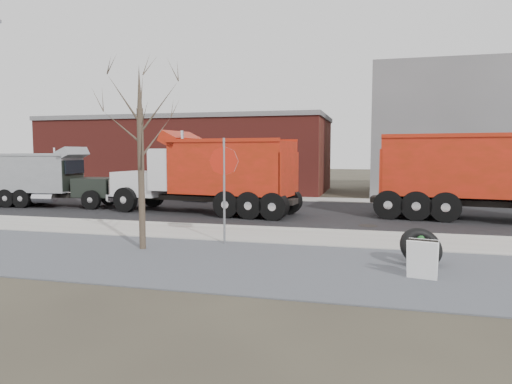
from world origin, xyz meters
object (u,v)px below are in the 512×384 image
(dump_truck_red_b, at_px, (210,172))
(fire_hydrant, at_px, (420,251))
(sandwich_board, at_px, (422,259))
(dump_truck_grey, at_px, (48,177))
(stop_sign, at_px, (224,173))
(dump_truck_red_a, at_px, (487,172))
(truck_tire, at_px, (421,247))

(dump_truck_red_b, bearing_deg, fire_hydrant, 144.45)
(sandwich_board, relative_size, dump_truck_grey, 0.13)
(sandwich_board, bearing_deg, stop_sign, 166.36)
(dump_truck_red_a, relative_size, dump_truck_grey, 1.46)
(sandwich_board, xyz_separation_m, dump_truck_red_a, (3.37, 9.74, 1.49))
(truck_tire, distance_m, sandwich_board, 1.31)
(fire_hydrant, xyz_separation_m, dump_truck_red_b, (-8.28, 7.57, 1.52))
(truck_tire, height_order, dump_truck_grey, dump_truck_grey)
(dump_truck_red_a, bearing_deg, stop_sign, -133.45)
(dump_truck_red_a, height_order, dump_truck_grey, dump_truck_red_a)
(fire_hydrant, bearing_deg, dump_truck_grey, 167.01)
(dump_truck_red_a, xyz_separation_m, dump_truck_red_b, (-11.56, -0.72, -0.09))
(fire_hydrant, bearing_deg, dump_truck_red_a, 80.47)
(dump_truck_red_a, distance_m, dump_truck_grey, 20.42)
(stop_sign, distance_m, sandwich_board, 6.22)
(fire_hydrant, xyz_separation_m, sandwich_board, (-0.09, -1.45, 0.12))
(sandwich_board, distance_m, dump_truck_red_b, 12.26)
(fire_hydrant, relative_size, dump_truck_grey, 0.11)
(sandwich_board, bearing_deg, dump_truck_grey, 163.29)
(sandwich_board, distance_m, dump_truck_red_a, 10.42)
(stop_sign, xyz_separation_m, dump_truck_red_a, (8.76, 7.11, -0.19))
(fire_hydrant, distance_m, dump_truck_grey, 18.95)
(fire_hydrant, relative_size, truck_tire, 0.58)
(fire_hydrant, relative_size, dump_truck_red_a, 0.08)
(dump_truck_red_a, distance_m, dump_truck_red_b, 11.58)
(stop_sign, height_order, dump_truck_red_a, dump_truck_red_a)
(fire_hydrant, distance_m, stop_sign, 5.88)
(truck_tire, xyz_separation_m, dump_truck_red_b, (-8.29, 7.72, 1.41))
(sandwich_board, relative_size, dump_truck_red_b, 0.10)
(dump_truck_red_a, bearing_deg, sandwich_board, -101.64)
(truck_tire, height_order, dump_truck_red_a, dump_truck_red_a)
(stop_sign, relative_size, dump_truck_grey, 0.48)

